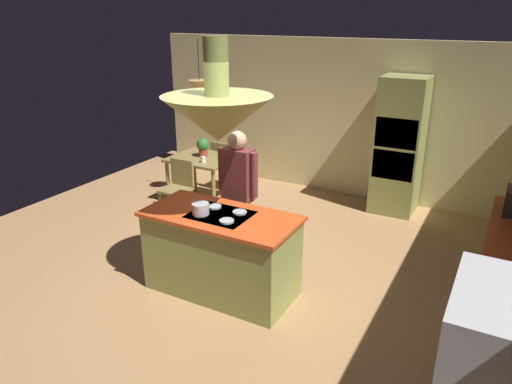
{
  "coord_description": "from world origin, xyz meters",
  "views": [
    {
      "loc": [
        2.56,
        -4.06,
        2.94
      ],
      "look_at": [
        0.1,
        0.4,
        1.0
      ],
      "focal_mm": 33.42,
      "sensor_mm": 36.0,
      "label": 1
    }
  ],
  "objects_px": {
    "kitchen_island": "(222,253)",
    "person_at_island": "(238,189)",
    "cup_on_table": "(203,159)",
    "cooking_pot_on_cooktop": "(201,209)",
    "chair_facing_island": "(179,184)",
    "potted_plant_on_table": "(203,146)",
    "dining_table": "(203,164)",
    "chair_by_back_wall": "(224,162)",
    "oven_tower": "(399,146)"
  },
  "relations": [
    {
      "from": "oven_tower",
      "to": "person_at_island",
      "type": "relative_size",
      "value": 1.24
    },
    {
      "from": "person_at_island",
      "to": "cup_on_table",
      "type": "distance_m",
      "value": 1.83
    },
    {
      "from": "kitchen_island",
      "to": "person_at_island",
      "type": "xyz_separation_m",
      "value": [
        -0.19,
        0.67,
        0.49
      ]
    },
    {
      "from": "kitchen_island",
      "to": "chair_facing_island",
      "type": "distance_m",
      "value": 2.24
    },
    {
      "from": "chair_facing_island",
      "to": "potted_plant_on_table",
      "type": "relative_size",
      "value": 2.9
    },
    {
      "from": "potted_plant_on_table",
      "to": "chair_facing_island",
      "type": "bearing_deg",
      "value": -88.77
    },
    {
      "from": "dining_table",
      "to": "cup_on_table",
      "type": "bearing_deg",
      "value": -52.69
    },
    {
      "from": "chair_facing_island",
      "to": "chair_by_back_wall",
      "type": "relative_size",
      "value": 1.0
    },
    {
      "from": "kitchen_island",
      "to": "oven_tower",
      "type": "relative_size",
      "value": 0.8
    },
    {
      "from": "chair_by_back_wall",
      "to": "oven_tower",
      "type": "bearing_deg",
      "value": -169.85
    },
    {
      "from": "kitchen_island",
      "to": "person_at_island",
      "type": "bearing_deg",
      "value": 105.43
    },
    {
      "from": "dining_table",
      "to": "person_at_island",
      "type": "bearing_deg",
      "value": -43.27
    },
    {
      "from": "chair_by_back_wall",
      "to": "potted_plant_on_table",
      "type": "bearing_deg",
      "value": 88.59
    },
    {
      "from": "person_at_island",
      "to": "chair_by_back_wall",
      "type": "height_order",
      "value": "person_at_island"
    },
    {
      "from": "potted_plant_on_table",
      "to": "person_at_island",
      "type": "bearing_deg",
      "value": -43.84
    },
    {
      "from": "potted_plant_on_table",
      "to": "cup_on_table",
      "type": "relative_size",
      "value": 3.33
    },
    {
      "from": "person_at_island",
      "to": "chair_by_back_wall",
      "type": "relative_size",
      "value": 1.92
    },
    {
      "from": "kitchen_island",
      "to": "chair_by_back_wall",
      "type": "bearing_deg",
      "value": 121.8
    },
    {
      "from": "chair_facing_island",
      "to": "potted_plant_on_table",
      "type": "bearing_deg",
      "value": 91.23
    },
    {
      "from": "chair_facing_island",
      "to": "chair_by_back_wall",
      "type": "bearing_deg",
      "value": 90.0
    },
    {
      "from": "person_at_island",
      "to": "cooking_pot_on_cooktop",
      "type": "bearing_deg",
      "value": -88.14
    },
    {
      "from": "chair_by_back_wall",
      "to": "cup_on_table",
      "type": "height_order",
      "value": "chair_by_back_wall"
    },
    {
      "from": "person_at_island",
      "to": "potted_plant_on_table",
      "type": "height_order",
      "value": "person_at_island"
    },
    {
      "from": "oven_tower",
      "to": "cooking_pot_on_cooktop",
      "type": "distance_m",
      "value": 3.6
    },
    {
      "from": "dining_table",
      "to": "cooking_pot_on_cooktop",
      "type": "xyz_separation_m",
      "value": [
        1.54,
        -2.23,
        0.36
      ]
    },
    {
      "from": "dining_table",
      "to": "cooking_pot_on_cooktop",
      "type": "height_order",
      "value": "cooking_pot_on_cooktop"
    },
    {
      "from": "dining_table",
      "to": "chair_facing_island",
      "type": "xyz_separation_m",
      "value": [
        0.0,
        -0.64,
        -0.15
      ]
    },
    {
      "from": "kitchen_island",
      "to": "chair_facing_island",
      "type": "bearing_deg",
      "value": 139.38
    },
    {
      "from": "kitchen_island",
      "to": "potted_plant_on_table",
      "type": "distance_m",
      "value": 2.78
    },
    {
      "from": "kitchen_island",
      "to": "chair_facing_island",
      "type": "height_order",
      "value": "kitchen_island"
    },
    {
      "from": "oven_tower",
      "to": "cup_on_table",
      "type": "height_order",
      "value": "oven_tower"
    },
    {
      "from": "chair_by_back_wall",
      "to": "cup_on_table",
      "type": "distance_m",
      "value": 0.92
    },
    {
      "from": "kitchen_island",
      "to": "cooking_pot_on_cooktop",
      "type": "xyz_separation_m",
      "value": [
        -0.16,
        -0.13,
        0.54
      ]
    },
    {
      "from": "dining_table",
      "to": "chair_by_back_wall",
      "type": "bearing_deg",
      "value": 90.0
    },
    {
      "from": "person_at_island",
      "to": "cup_on_table",
      "type": "xyz_separation_m",
      "value": [
        -1.35,
        1.22,
        -0.15
      ]
    },
    {
      "from": "kitchen_island",
      "to": "cup_on_table",
      "type": "xyz_separation_m",
      "value": [
        -1.54,
        1.89,
        0.34
      ]
    },
    {
      "from": "potted_plant_on_table",
      "to": "cooking_pot_on_cooktop",
      "type": "xyz_separation_m",
      "value": [
        1.55,
        -2.27,
        0.08
      ]
    },
    {
      "from": "person_at_island",
      "to": "oven_tower",
      "type": "bearing_deg",
      "value": 63.4
    },
    {
      "from": "person_at_island",
      "to": "potted_plant_on_table",
      "type": "bearing_deg",
      "value": 136.16
    },
    {
      "from": "person_at_island",
      "to": "cooking_pot_on_cooktop",
      "type": "relative_size",
      "value": 9.26
    },
    {
      "from": "potted_plant_on_table",
      "to": "cooking_pot_on_cooktop",
      "type": "height_order",
      "value": "cooking_pot_on_cooktop"
    },
    {
      "from": "cup_on_table",
      "to": "cooking_pot_on_cooktop",
      "type": "relative_size",
      "value": 0.5
    },
    {
      "from": "dining_table",
      "to": "cup_on_table",
      "type": "distance_m",
      "value": 0.31
    },
    {
      "from": "cup_on_table",
      "to": "cooking_pot_on_cooktop",
      "type": "bearing_deg",
      "value": -55.66
    },
    {
      "from": "person_at_island",
      "to": "cooking_pot_on_cooktop",
      "type": "distance_m",
      "value": 0.81
    },
    {
      "from": "oven_tower",
      "to": "cooking_pot_on_cooktop",
      "type": "relative_size",
      "value": 11.52
    },
    {
      "from": "kitchen_island",
      "to": "oven_tower",
      "type": "bearing_deg",
      "value": 71.26
    },
    {
      "from": "chair_facing_island",
      "to": "chair_by_back_wall",
      "type": "xyz_separation_m",
      "value": [
        0.0,
        1.28,
        0.0
      ]
    },
    {
      "from": "chair_facing_island",
      "to": "cup_on_table",
      "type": "xyz_separation_m",
      "value": [
        0.16,
        0.43,
        0.3
      ]
    },
    {
      "from": "person_at_island",
      "to": "cup_on_table",
      "type": "relative_size",
      "value": 18.51
    }
  ]
}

